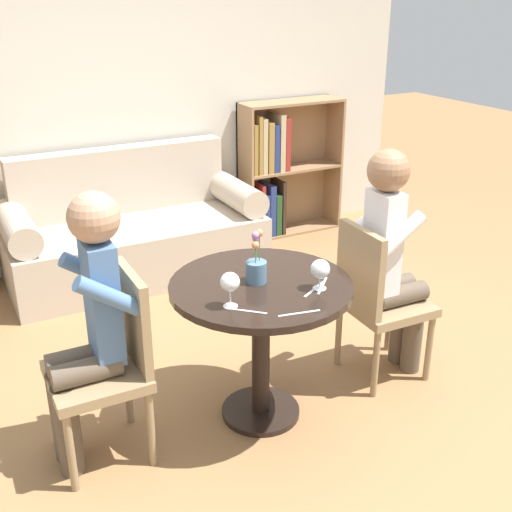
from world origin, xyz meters
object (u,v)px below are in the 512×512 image
chair_left (111,359)px  chair_right (376,296)px  couch (134,235)px  wine_glass_right (320,270)px  bookshelf_right (276,171)px  flower_vase (256,267)px  person_left (88,323)px  wine_glass_left (230,283)px  person_right (392,258)px

chair_left → chair_right: same height
couch → chair_left: size_ratio=2.07×
chair_right → wine_glass_right: chair_right is taller
bookshelf_right → flower_vase: bearing=-121.9°
chair_left → wine_glass_right: chair_left is taller
person_left → flower_vase: person_left is taller
wine_glass_left → bookshelf_right: bearing=56.2°
couch → flower_vase: flower_vase is taller
bookshelf_right → person_right: person_right is taller
chair_left → person_left: bearing=-90.6°
person_right → wine_glass_right: person_right is taller
wine_glass_right → flower_vase: bearing=137.5°
chair_left → wine_glass_right: size_ratio=6.19×
chair_left → person_right: 1.54m
chair_left → wine_glass_left: 0.65m
person_left → wine_glass_right: (1.01, -0.26, 0.14)m
wine_glass_right → wine_glass_left: bearing=175.8°
person_left → wine_glass_right: person_left is taller
bookshelf_right → person_left: 3.08m
chair_left → flower_vase: flower_vase is taller
chair_right → wine_glass_left: wine_glass_left is taller
wine_glass_left → wine_glass_right: 0.44m
couch → bookshelf_right: bookshelf_right is taller
couch → person_right: bearing=-67.8°
wine_glass_left → person_left: bearing=158.2°
wine_glass_left → chair_left: bearing=155.1°
bookshelf_right → wine_glass_left: (-1.61, -2.40, 0.29)m
chair_left → couch: bearing=160.2°
chair_left → wine_glass_left: (0.49, -0.23, 0.36)m
flower_vase → wine_glass_right: bearing=-42.5°
bookshelf_right → person_left: person_left is taller
bookshelf_right → flower_vase: size_ratio=4.47×
bookshelf_right → wine_glass_right: size_ratio=7.93×
chair_left → wine_glass_right: (0.93, -0.26, 0.34)m
chair_right → wine_glass_left: bearing=102.4°
person_right → flower_vase: bearing=91.8°
person_left → person_right: (1.61, -0.06, 0.01)m
chair_left → wine_glass_right: 1.02m
flower_vase → person_left: bearing=175.9°
person_right → flower_vase: size_ratio=5.02×
person_right → wine_glass_left: size_ratio=7.99×
chair_left → chair_right: size_ratio=1.00×
person_left → couch: bearing=158.0°
chair_right → person_right: person_right is taller
person_right → wine_glass_right: 0.64m
chair_right → person_left: size_ratio=0.71×
person_right → flower_vase: (-0.82, 0.00, 0.12)m
chair_left → person_left: person_left is taller
chair_right → person_left: (-1.52, 0.06, 0.20)m
bookshelf_right → chair_right: bearing=-106.4°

